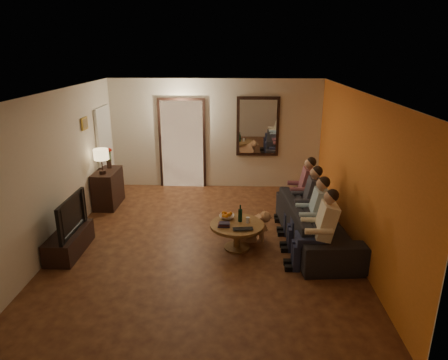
{
  "coord_description": "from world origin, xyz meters",
  "views": [
    {
      "loc": [
        0.54,
        -6.35,
        3.26
      ],
      "look_at": [
        0.3,
        0.3,
        1.05
      ],
      "focal_mm": 32.0,
      "sensor_mm": 36.0,
      "label": 1
    }
  ],
  "objects_px": {
    "person_c": "(308,204)",
    "person_a": "(321,233)",
    "tv_stand": "(69,242)",
    "wine_bottle": "(240,213)",
    "table_lamp": "(102,161)",
    "person_d": "(303,192)",
    "laptop": "(243,230)",
    "coffee_table": "(237,236)",
    "person_b": "(314,217)",
    "tv": "(66,215)",
    "sofa": "(316,223)",
    "bowl": "(227,217)",
    "dog": "(253,226)",
    "dresser": "(108,188)"
  },
  "relations": [
    {
      "from": "person_c",
      "to": "person_a",
      "type": "bearing_deg",
      "value": -90.0
    },
    {
      "from": "coffee_table",
      "to": "laptop",
      "type": "height_order",
      "value": "laptop"
    },
    {
      "from": "bowl",
      "to": "wine_bottle",
      "type": "height_order",
      "value": "wine_bottle"
    },
    {
      "from": "person_c",
      "to": "tv_stand",
      "type": "bearing_deg",
      "value": -168.37
    },
    {
      "from": "person_a",
      "to": "laptop",
      "type": "height_order",
      "value": "person_a"
    },
    {
      "from": "tv_stand",
      "to": "tv",
      "type": "distance_m",
      "value": 0.49
    },
    {
      "from": "person_d",
      "to": "wine_bottle",
      "type": "xyz_separation_m",
      "value": [
        -1.22,
        -1.08,
        0.01
      ]
    },
    {
      "from": "person_c",
      "to": "dog",
      "type": "bearing_deg",
      "value": -163.16
    },
    {
      "from": "dog",
      "to": "person_b",
      "type": "bearing_deg",
      "value": -29.79
    },
    {
      "from": "table_lamp",
      "to": "dog",
      "type": "bearing_deg",
      "value": -23.95
    },
    {
      "from": "person_c",
      "to": "person_d",
      "type": "relative_size",
      "value": 1.0
    },
    {
      "from": "person_c",
      "to": "coffee_table",
      "type": "bearing_deg",
      "value": -155.25
    },
    {
      "from": "bowl",
      "to": "person_b",
      "type": "bearing_deg",
      "value": -9.21
    },
    {
      "from": "laptop",
      "to": "person_a",
      "type": "bearing_deg",
      "value": -21.67
    },
    {
      "from": "table_lamp",
      "to": "person_d",
      "type": "relative_size",
      "value": 0.45
    },
    {
      "from": "table_lamp",
      "to": "person_c",
      "type": "distance_m",
      "value": 4.22
    },
    {
      "from": "dog",
      "to": "laptop",
      "type": "distance_m",
      "value": 0.62
    },
    {
      "from": "table_lamp",
      "to": "person_b",
      "type": "bearing_deg",
      "value": -22.29
    },
    {
      "from": "table_lamp",
      "to": "person_c",
      "type": "xyz_separation_m",
      "value": [
        4.06,
        -1.06,
        -0.45
      ]
    },
    {
      "from": "dresser",
      "to": "person_d",
      "type": "xyz_separation_m",
      "value": [
        4.06,
        -0.68,
        0.21
      ]
    },
    {
      "from": "sofa",
      "to": "person_d",
      "type": "xyz_separation_m",
      "value": [
        -0.1,
        0.9,
        0.24
      ]
    },
    {
      "from": "person_c",
      "to": "dog",
      "type": "distance_m",
      "value": 1.08
    },
    {
      "from": "tv",
      "to": "person_a",
      "type": "xyz_separation_m",
      "value": [
        4.06,
        -0.36,
        -0.07
      ]
    },
    {
      "from": "person_c",
      "to": "laptop",
      "type": "bearing_deg",
      "value": -143.51
    },
    {
      "from": "tv_stand",
      "to": "wine_bottle",
      "type": "relative_size",
      "value": 3.59
    },
    {
      "from": "tv_stand",
      "to": "sofa",
      "type": "relative_size",
      "value": 0.45
    },
    {
      "from": "dresser",
      "to": "table_lamp",
      "type": "relative_size",
      "value": 1.62
    },
    {
      "from": "wine_bottle",
      "to": "laptop",
      "type": "xyz_separation_m",
      "value": [
        0.05,
        -0.38,
        -0.14
      ]
    },
    {
      "from": "person_c",
      "to": "coffee_table",
      "type": "distance_m",
      "value": 1.45
    },
    {
      "from": "dresser",
      "to": "person_d",
      "type": "bearing_deg",
      "value": -9.56
    },
    {
      "from": "table_lamp",
      "to": "person_b",
      "type": "xyz_separation_m",
      "value": [
        4.06,
        -1.66,
        -0.45
      ]
    },
    {
      "from": "dresser",
      "to": "person_b",
      "type": "distance_m",
      "value": 4.48
    },
    {
      "from": "person_c",
      "to": "sofa",
      "type": "bearing_deg",
      "value": -71.57
    },
    {
      "from": "person_a",
      "to": "dog",
      "type": "xyz_separation_m",
      "value": [
        -0.99,
        0.9,
        -0.32
      ]
    },
    {
      "from": "tv",
      "to": "bowl",
      "type": "bearing_deg",
      "value": -79.78
    },
    {
      "from": "person_a",
      "to": "person_c",
      "type": "bearing_deg",
      "value": 90.0
    },
    {
      "from": "dresser",
      "to": "laptop",
      "type": "xyz_separation_m",
      "value": [
        2.89,
        -2.15,
        0.07
      ]
    },
    {
      "from": "sofa",
      "to": "person_c",
      "type": "bearing_deg",
      "value": 13.66
    },
    {
      "from": "dresser",
      "to": "laptop",
      "type": "height_order",
      "value": "dresser"
    },
    {
      "from": "dog",
      "to": "bowl",
      "type": "relative_size",
      "value": 2.16
    },
    {
      "from": "person_a",
      "to": "person_b",
      "type": "relative_size",
      "value": 1.0
    },
    {
      "from": "person_a",
      "to": "person_b",
      "type": "distance_m",
      "value": 0.6
    },
    {
      "from": "sofa",
      "to": "tv",
      "type": "bearing_deg",
      "value": 92.56
    },
    {
      "from": "tv",
      "to": "wine_bottle",
      "type": "relative_size",
      "value": 3.41
    },
    {
      "from": "tv_stand",
      "to": "person_a",
      "type": "height_order",
      "value": "person_a"
    },
    {
      "from": "laptop",
      "to": "person_d",
      "type": "bearing_deg",
      "value": 45.72
    },
    {
      "from": "dog",
      "to": "laptop",
      "type": "bearing_deg",
      "value": -120.5
    },
    {
      "from": "coffee_table",
      "to": "person_a",
      "type": "bearing_deg",
      "value": -25.85
    },
    {
      "from": "sofa",
      "to": "bowl",
      "type": "bearing_deg",
      "value": 87.62
    },
    {
      "from": "tv_stand",
      "to": "sofa",
      "type": "bearing_deg",
      "value": 7.34
    }
  ]
}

